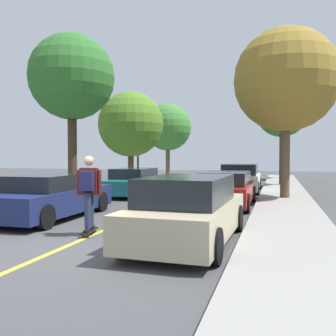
# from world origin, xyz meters

# --- Properties ---
(ground) EXTENTS (80.00, 80.00, 0.00)m
(ground) POSITION_xyz_m (0.00, 0.00, 0.00)
(ground) COLOR #424244
(sidewalk_right) EXTENTS (2.11, 56.00, 0.14)m
(sidewalk_right) POSITION_xyz_m (4.41, 0.00, 0.07)
(sidewalk_right) COLOR gray
(sidewalk_right) RESTS_ON ground
(center_line) EXTENTS (0.12, 39.20, 0.01)m
(center_line) POSITION_xyz_m (0.00, 4.00, 0.00)
(center_line) COLOR gold
(center_line) RESTS_ON ground
(parked_car_left_nearest) EXTENTS (1.98, 4.62, 1.29)m
(parked_car_left_nearest) POSITION_xyz_m (-2.31, 3.02, 0.64)
(parked_car_left_nearest) COLOR navy
(parked_car_left_nearest) RESTS_ON ground
(parked_car_left_near) EXTENTS (1.93, 4.53, 1.26)m
(parked_car_left_near) POSITION_xyz_m (-2.31, 9.62, 0.62)
(parked_car_left_near) COLOR #196066
(parked_car_left_near) RESTS_ON ground
(parked_car_right_nearest) EXTENTS (1.97, 4.40, 1.41)m
(parked_car_right_nearest) POSITION_xyz_m (2.31, 1.12, 0.69)
(parked_car_right_nearest) COLOR #BCAD89
(parked_car_right_nearest) RESTS_ON ground
(parked_car_right_near) EXTENTS (1.91, 4.54, 1.27)m
(parked_car_right_near) POSITION_xyz_m (2.31, 7.08, 0.63)
(parked_car_right_near) COLOR maroon
(parked_car_right_near) RESTS_ON ground
(parked_car_right_far) EXTENTS (2.01, 4.60, 1.43)m
(parked_car_right_far) POSITION_xyz_m (2.31, 12.77, 0.71)
(parked_car_right_far) COLOR white
(parked_car_right_far) RESTS_ON ground
(street_tree_left_nearest) EXTENTS (3.66, 3.66, 6.92)m
(street_tree_left_nearest) POSITION_xyz_m (-4.40, 7.74, 5.19)
(street_tree_left_nearest) COLOR #3D2D1E
(street_tree_left_nearest) RESTS_ON sidewalk_left
(street_tree_left_near) EXTENTS (3.92, 3.92, 5.56)m
(street_tree_left_near) POSITION_xyz_m (-4.40, 14.41, 3.73)
(street_tree_left_near) COLOR #4C3823
(street_tree_left_near) RESTS_ON sidewalk_left
(street_tree_left_far) EXTENTS (3.77, 3.77, 5.90)m
(street_tree_left_far) POSITION_xyz_m (-4.40, 22.31, 4.13)
(street_tree_left_far) COLOR brown
(street_tree_left_far) RESTS_ON sidewalk_left
(street_tree_right_nearest) EXTENTS (4.21, 4.21, 6.89)m
(street_tree_right_nearest) POSITION_xyz_m (4.40, 9.42, 4.90)
(street_tree_right_nearest) COLOR brown
(street_tree_right_nearest) RESTS_ON sidewalk_right
(street_tree_right_near) EXTENTS (3.56, 3.56, 6.49)m
(street_tree_right_near) POSITION_xyz_m (4.40, 16.55, 4.82)
(street_tree_right_near) COLOR #4C3823
(street_tree_right_near) RESTS_ON sidewalk_right
(street_tree_right_far) EXTENTS (3.93, 3.93, 7.08)m
(street_tree_right_far) POSITION_xyz_m (4.40, 23.46, 5.24)
(street_tree_right_far) COLOR #4C3823
(street_tree_right_far) RESTS_ON sidewalk_right
(streetlamp) EXTENTS (0.36, 0.24, 5.03)m
(streetlamp) POSITION_xyz_m (-4.06, 14.71, 3.05)
(streetlamp) COLOR #38383D
(streetlamp) RESTS_ON sidewalk_left
(skateboard) EXTENTS (0.41, 0.87, 0.10)m
(skateboard) POSITION_xyz_m (-0.09, 1.24, 0.09)
(skateboard) COLOR black
(skateboard) RESTS_ON ground
(skateboarder) EXTENTS (0.59, 0.70, 1.74)m
(skateboarder) POSITION_xyz_m (-0.09, 1.20, 1.09)
(skateboarder) COLOR black
(skateboarder) RESTS_ON skateboard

